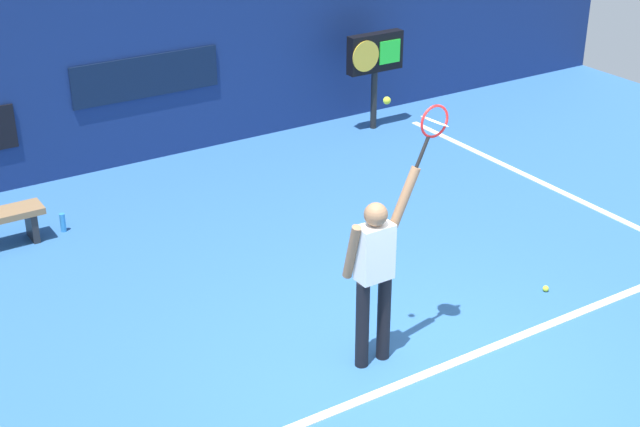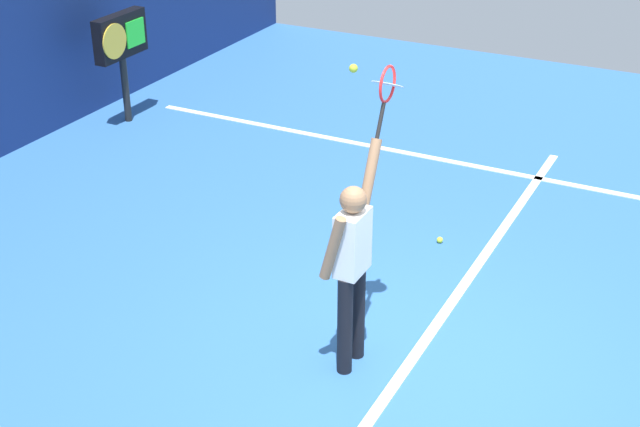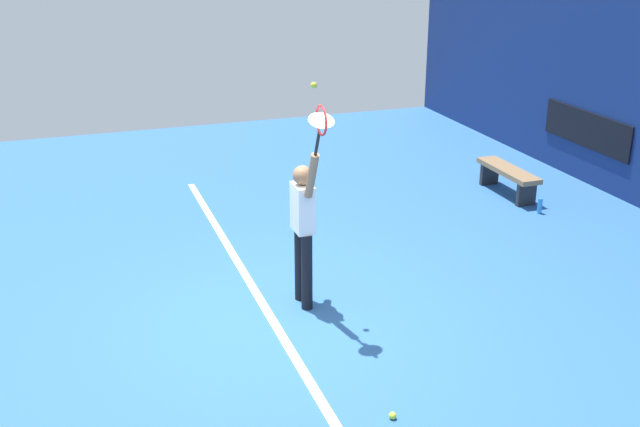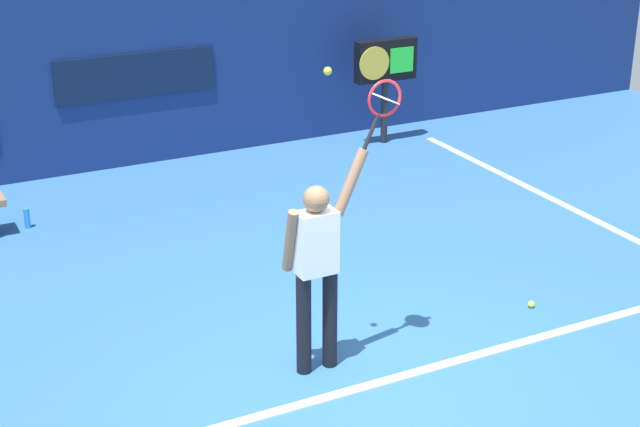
# 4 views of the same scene
# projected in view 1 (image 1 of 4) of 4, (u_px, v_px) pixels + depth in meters

# --- Properties ---
(ground_plane) EXTENTS (18.00, 18.00, 0.00)m
(ground_plane) POSITION_uv_depth(u_px,v_px,m) (418.00, 371.00, 8.80)
(ground_plane) COLOR #2D609E
(back_wall) EXTENTS (18.00, 0.20, 3.57)m
(back_wall) POSITION_uv_depth(u_px,v_px,m) (140.00, 39.00, 12.93)
(back_wall) COLOR navy
(back_wall) RESTS_ON ground_plane
(sponsor_banner_center) EXTENTS (2.20, 0.03, 0.60)m
(sponsor_banner_center) POSITION_uv_depth(u_px,v_px,m) (146.00, 77.00, 13.06)
(sponsor_banner_center) COLOR #0C1933
(court_baseline) EXTENTS (10.00, 0.10, 0.01)m
(court_baseline) POSITION_uv_depth(u_px,v_px,m) (423.00, 375.00, 8.74)
(court_baseline) COLOR white
(court_baseline) RESTS_ON ground_plane
(court_sideline) EXTENTS (0.10, 7.00, 0.01)m
(court_sideline) POSITION_uv_depth(u_px,v_px,m) (575.00, 198.00, 12.36)
(court_sideline) COLOR white
(court_sideline) RESTS_ON ground_plane
(tennis_player) EXTENTS (0.72, 0.31, 1.96)m
(tennis_player) POSITION_uv_depth(u_px,v_px,m) (375.00, 270.00, 8.53)
(tennis_player) COLOR black
(tennis_player) RESTS_ON ground_plane
(tennis_racket) EXTENTS (0.42, 0.27, 0.62)m
(tennis_racket) POSITION_uv_depth(u_px,v_px,m) (433.00, 125.00, 8.26)
(tennis_racket) COLOR black
(tennis_ball) EXTENTS (0.07, 0.07, 0.07)m
(tennis_ball) POSITION_uv_depth(u_px,v_px,m) (387.00, 100.00, 7.97)
(tennis_ball) COLOR #CCE033
(scoreboard_clock) EXTENTS (0.96, 0.20, 1.54)m
(scoreboard_clock) POSITION_uv_depth(u_px,v_px,m) (375.00, 56.00, 14.30)
(scoreboard_clock) COLOR black
(scoreboard_clock) RESTS_ON ground_plane
(water_bottle) EXTENTS (0.07, 0.07, 0.24)m
(water_bottle) POSITION_uv_depth(u_px,v_px,m) (63.00, 223.00, 11.44)
(water_bottle) COLOR #338CD8
(water_bottle) RESTS_ON ground_plane
(spare_ball) EXTENTS (0.07, 0.07, 0.07)m
(spare_ball) POSITION_uv_depth(u_px,v_px,m) (546.00, 289.00, 10.15)
(spare_ball) COLOR #CCE033
(spare_ball) RESTS_ON ground_plane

